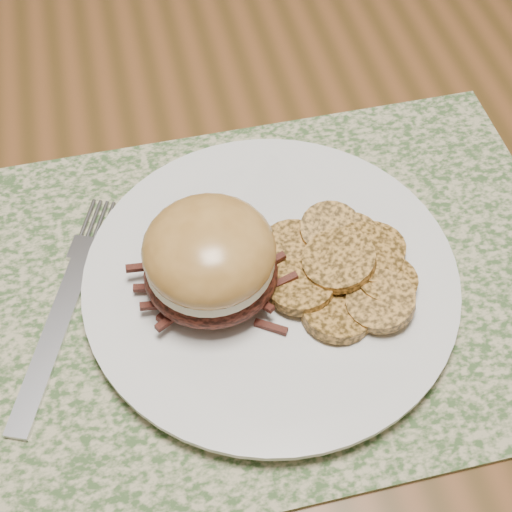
{
  "coord_description": "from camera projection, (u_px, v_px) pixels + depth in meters",
  "views": [
    {
      "loc": [
        0.08,
        -0.45,
        1.2
      ],
      "look_at": [
        0.15,
        -0.16,
        0.79
      ],
      "focal_mm": 50.0,
      "sensor_mm": 36.0,
      "label": 1
    }
  ],
  "objects": [
    {
      "name": "fork",
      "position": [
        65.0,
        305.0,
        0.52
      ],
      "size": [
        0.09,
        0.2,
        0.0
      ],
      "rotation": [
        0.0,
        0.0,
        -0.39
      ],
      "color": "silver",
      "rests_on": "placemat"
    },
    {
      "name": "roasted_potatoes",
      "position": [
        345.0,
        266.0,
        0.52
      ],
      "size": [
        0.13,
        0.14,
        0.03
      ],
      "color": "#B87E36",
      "rests_on": "dinner_plate"
    },
    {
      "name": "pork_sandwich",
      "position": [
        210.0,
        260.0,
        0.49
      ],
      "size": [
        0.11,
        0.1,
        0.07
      ],
      "rotation": [
        0.0,
        0.0,
        -0.15
      ],
      "color": "black",
      "rests_on": "dinner_plate"
    },
    {
      "name": "ground",
      "position": [
        152.0,
        462.0,
        1.22
      ],
      "size": [
        3.5,
        3.5,
        0.0
      ],
      "primitive_type": "plane",
      "color": "brown",
      "rests_on": "ground"
    },
    {
      "name": "placemat",
      "position": [
        281.0,
        283.0,
        0.54
      ],
      "size": [
        0.45,
        0.33,
        0.0
      ],
      "primitive_type": "cube",
      "color": "#3B572C",
      "rests_on": "dining_table"
    },
    {
      "name": "dinner_plate",
      "position": [
        271.0,
        280.0,
        0.53
      ],
      "size": [
        0.26,
        0.26,
        0.02
      ],
      "primitive_type": "cylinder",
      "color": "silver",
      "rests_on": "placemat"
    },
    {
      "name": "dining_table",
      "position": [
        68.0,
        221.0,
        0.68
      ],
      "size": [
        1.5,
        0.9,
        0.75
      ],
      "color": "brown",
      "rests_on": "ground"
    }
  ]
}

